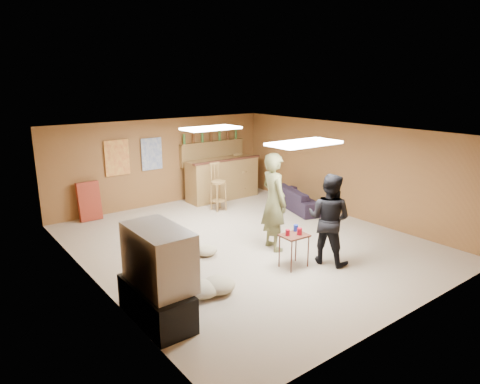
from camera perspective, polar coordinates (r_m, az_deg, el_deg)
ground at (r=8.63m, az=0.81°, el=-6.70°), size 7.00×7.00×0.00m
ceiling at (r=8.09m, az=0.87°, el=7.95°), size 6.00×7.00×0.02m
wall_back at (r=11.19m, az=-10.34°, el=3.94°), size 6.00×0.02×2.20m
wall_front at (r=6.07m, az=21.84°, el=-6.22°), size 6.00×0.02×2.20m
wall_left at (r=6.92m, az=-19.11°, el=-3.40°), size 0.02×7.00×2.20m
wall_right at (r=10.37m, az=14.00°, el=2.89°), size 0.02×7.00×2.20m
tv_stand at (r=6.06m, az=-11.10°, el=-14.28°), size 0.55×1.30×0.50m
dvd_box at (r=6.19m, az=-9.18°, el=-14.57°), size 0.35×0.50×0.08m
tv_body at (r=5.80m, az=-10.80°, el=-8.48°), size 0.60×1.10×0.80m
tv_screen at (r=5.93m, az=-8.11°, el=-7.82°), size 0.02×0.95×0.65m
bar_counter at (r=11.59m, az=-2.36°, el=1.77°), size 2.00×0.60×1.10m
bar_lip at (r=11.28m, az=-1.65°, el=4.27°), size 2.10×0.12×0.05m
bar_shelf at (r=11.78m, az=-3.67°, el=6.67°), size 2.00×0.18×0.05m
bar_backing at (r=11.85m, az=-3.70°, el=5.24°), size 2.00×0.14×0.60m
poster_left at (r=10.63m, az=-16.07°, el=4.40°), size 0.60×0.03×0.85m
poster_right at (r=10.98m, az=-11.69°, el=5.00°), size 0.55×0.03×0.80m
folding_chair_stack at (r=10.42m, az=-19.47°, el=-1.16°), size 0.50×0.26×0.91m
ceiling_panel_front at (r=6.98m, az=8.55°, el=6.45°), size 1.20×0.60×0.04m
ceiling_panel_back at (r=9.06m, az=-3.88°, el=8.47°), size 1.20×0.60×0.04m
person_olive at (r=8.06m, az=4.55°, el=-1.31°), size 0.56×0.75×1.87m
person_black at (r=7.62m, az=11.77°, el=-3.53°), size 0.84×0.95×1.62m
sofa at (r=10.86m, az=7.97°, el=-0.82°), size 1.19×1.93×0.53m
tray_table at (r=7.51m, az=7.18°, el=-7.78°), size 0.47×0.38×0.59m
cup_red_near at (r=7.33m, az=6.37°, el=-5.41°), size 0.10×0.10×0.11m
cup_red_far at (r=7.40m, az=7.94°, el=-5.23°), size 0.11×0.11×0.12m
cup_blue at (r=7.56m, az=7.45°, el=-4.77°), size 0.10×0.10×0.11m
bar_stool_left at (r=10.51m, az=-2.91°, el=0.97°), size 0.49×0.49×1.30m
bar_stool_right at (r=11.77m, az=0.13°, el=2.35°), size 0.47×0.47×1.25m
cushion_near_tv at (r=6.70m, az=-2.91°, el=-12.27°), size 0.66×0.66×0.23m
cushion_mid at (r=8.03m, az=-4.51°, el=-7.77°), size 0.50×0.50×0.18m
cushion_far at (r=6.61m, az=-4.91°, el=-12.77°), size 0.63×0.63×0.22m
bottle_row at (r=11.71m, az=-3.87°, el=7.38°), size 1.76×0.08×0.26m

